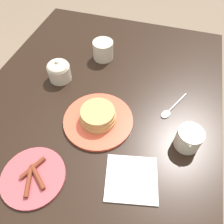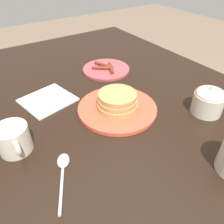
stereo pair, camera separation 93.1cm
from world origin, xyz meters
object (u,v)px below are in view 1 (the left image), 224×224
napkin (131,179)px  spoon (170,110)px  side_plate_bacon (33,176)px  coffee_mug (103,50)px  pancake_plate (98,118)px  creamer_pitcher (189,139)px  sugar_bowl (59,70)px

napkin → spoon: (0.30, -0.08, 0.00)m
side_plate_bacon → coffee_mug: 0.61m
pancake_plate → napkin: 0.24m
napkin → creamer_pitcher: bearing=-41.0°
pancake_plate → napkin: bearing=-136.3°
creamer_pitcher → napkin: (-0.17, 0.15, -0.04)m
creamer_pitcher → sugar_bowl: bearing=72.5°
pancake_plate → side_plate_bacon: 0.29m
napkin → spoon: 0.31m
pancake_plate → spoon: (0.13, -0.25, -0.02)m
spoon → pancake_plate: bearing=117.2°
coffee_mug → creamer_pitcher: creamer_pitcher is taller
sugar_bowl → napkin: sugar_bowl is taller
side_plate_bacon → napkin: (0.08, -0.29, -0.00)m
coffee_mug → spoon: size_ratio=0.80×
sugar_bowl → spoon: size_ratio=0.63×
side_plate_bacon → napkin: size_ratio=1.07×
creamer_pitcher → pancake_plate: bearing=89.0°
creamer_pitcher → spoon: size_ratio=0.78×
pancake_plate → coffee_mug: size_ratio=2.08×
side_plate_bacon → napkin: 0.30m
creamer_pitcher → sugar_bowl: size_ratio=1.24×
creamer_pitcher → spoon: creamer_pitcher is taller
pancake_plate → spoon: 0.28m
pancake_plate → coffee_mug: 0.37m
sugar_bowl → spoon: sugar_bowl is taller
pancake_plate → side_plate_bacon: size_ratio=1.28×
pancake_plate → side_plate_bacon: pancake_plate is taller
sugar_bowl → napkin: size_ratio=0.52×
coffee_mug → spoon: bearing=-123.8°
pancake_plate → side_plate_bacon: bearing=154.6°
side_plate_bacon → creamer_pitcher: creamer_pitcher is taller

